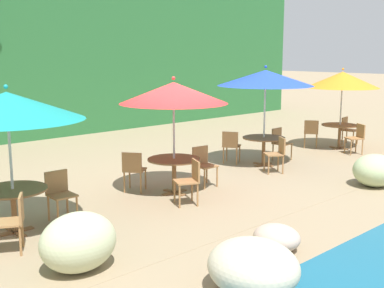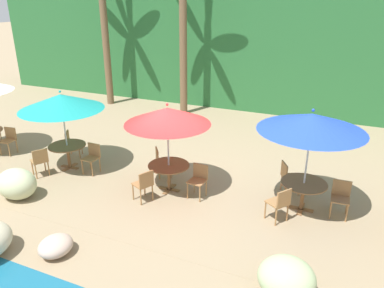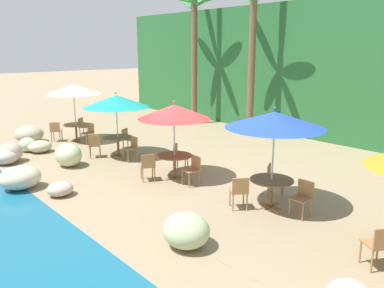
{
  "view_description": "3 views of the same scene",
  "coord_description": "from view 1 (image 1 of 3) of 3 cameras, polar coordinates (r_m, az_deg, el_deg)",
  "views": [
    {
      "loc": [
        -6.8,
        -7.71,
        2.9
      ],
      "look_at": [
        0.32,
        -0.09,
        0.98
      ],
      "focal_mm": 46.53,
      "sensor_mm": 36.0,
      "label": 1
    },
    {
      "loc": [
        3.93,
        -8.06,
        4.92
      ],
      "look_at": [
        0.28,
        0.31,
        1.26
      ],
      "focal_mm": 34.84,
      "sensor_mm": 36.0,
      "label": 2
    },
    {
      "loc": [
        8.98,
        -7.46,
        3.96
      ],
      "look_at": [
        0.14,
        0.3,
        1.09
      ],
      "focal_mm": 36.79,
      "sensor_mm": 36.0,
      "label": 3
    }
  ],
  "objects": [
    {
      "name": "ground_plane",
      "position": [
        10.68,
        -1.61,
        -5.31
      ],
      "size": [
        120.0,
        120.0,
        0.0
      ],
      "primitive_type": "plane",
      "color": "#937F60"
    },
    {
      "name": "rock_seawall",
      "position": [
        7.23,
        0.68,
        -10.38
      ],
      "size": [
        16.11,
        3.43,
        0.8
      ],
      "color": "#BBC496",
      "rests_on": "ground"
    },
    {
      "name": "umbrella_red",
      "position": [
        10.09,
        -2.12,
        5.88
      ],
      "size": [
        2.21,
        2.21,
        2.43
      ],
      "color": "silver",
      "rests_on": "ground"
    },
    {
      "name": "dining_table_teal",
      "position": [
        8.56,
        -19.82,
        -5.66
      ],
      "size": [
        1.1,
        1.1,
        0.74
      ],
      "color": "brown",
      "rests_on": "ground"
    },
    {
      "name": "dining_table_orange",
      "position": [
        15.8,
        16.58,
        1.69
      ],
      "size": [
        1.1,
        1.1,
        0.74
      ],
      "color": "brown",
      "rests_on": "ground"
    },
    {
      "name": "chair_blue_left",
      "position": [
        12.27,
        9.77,
        -0.92
      ],
      "size": [
        0.59,
        0.59,
        0.87
      ],
      "color": "#9E7042",
      "rests_on": "ground"
    },
    {
      "name": "terrace_deck",
      "position": [
        10.68,
        -1.61,
        -5.29
      ],
      "size": [
        18.0,
        5.2,
        0.01
      ],
      "color": "#937F60",
      "rests_on": "ground"
    },
    {
      "name": "umbrella_orange",
      "position": [
        15.65,
        16.87,
        7.06
      ],
      "size": [
        2.17,
        2.17,
        2.45
      ],
      "color": "silver",
      "rests_on": "ground"
    },
    {
      "name": "dining_table_blue",
      "position": [
        13.02,
        8.23,
        0.23
      ],
      "size": [
        1.1,
        1.1,
        0.74
      ],
      "color": "brown",
      "rests_on": "ground"
    },
    {
      "name": "chair_red_inland",
      "position": [
        10.47,
        -6.72,
        -2.8
      ],
      "size": [
        0.59,
        0.59,
        0.87
      ],
      "color": "#9E7042",
      "rests_on": "ground"
    },
    {
      "name": "chair_orange_inland",
      "position": [
        15.68,
        13.49,
        1.4
      ],
      "size": [
        0.59,
        0.59,
        0.87
      ],
      "color": "#9E7042",
      "rests_on": "ground"
    },
    {
      "name": "umbrella_teal",
      "position": [
        8.29,
        -20.44,
        4.1
      ],
      "size": [
        2.41,
        2.41,
        2.41
      ],
      "color": "silver",
      "rests_on": "ground"
    },
    {
      "name": "dining_table_red",
      "position": [
        10.31,
        -2.07,
        -2.36
      ],
      "size": [
        1.1,
        1.1,
        0.74
      ],
      "color": "brown",
      "rests_on": "ground"
    },
    {
      "name": "chair_teal_seaward",
      "position": [
        8.99,
        -14.94,
        -5.3
      ],
      "size": [
        0.43,
        0.44,
        0.87
      ],
      "color": "#9E7042",
      "rests_on": "ground"
    },
    {
      "name": "chair_orange_left",
      "position": [
        15.13,
        18.39,
        0.83
      ],
      "size": [
        0.58,
        0.58,
        0.87
      ],
      "color": "#9E7042",
      "rests_on": "ground"
    },
    {
      "name": "chair_red_left",
      "position": [
        9.57,
        -0.19,
        -3.99
      ],
      "size": [
        0.57,
        0.56,
        0.87
      ],
      "color": "#9E7042",
      "rests_on": "ground"
    },
    {
      "name": "chair_blue_inland",
      "position": [
        13.12,
        4.49,
        -0.07
      ],
      "size": [
        0.58,
        0.57,
        0.87
      ],
      "color": "#9E7042",
      "rests_on": "ground"
    },
    {
      "name": "chair_orange_seaward",
      "position": [
        16.63,
        17.41,
        1.71
      ],
      "size": [
        0.47,
        0.48,
        0.87
      ],
      "color": "#9E7042",
      "rests_on": "ground"
    },
    {
      "name": "chair_teal_left",
      "position": [
        7.77,
        -19.74,
        -8.07
      ],
      "size": [
        0.58,
        0.58,
        0.87
      ],
      "color": "#9E7042",
      "rests_on": "ground"
    },
    {
      "name": "umbrella_blue",
      "position": [
        12.83,
        8.42,
        7.5
      ],
      "size": [
        2.45,
        2.45,
        2.58
      ],
      "color": "silver",
      "rests_on": "ground"
    },
    {
      "name": "chair_blue_seaward",
      "position": [
        13.77,
        10.03,
        0.3
      ],
      "size": [
        0.44,
        0.44,
        0.87
      ],
      "color": "#9E7042",
      "rests_on": "ground"
    },
    {
      "name": "chair_red_seaward",
      "position": [
        10.91,
        1.28,
        -2.19
      ],
      "size": [
        0.46,
        0.46,
        0.87
      ],
      "color": "#9E7042",
      "rests_on": "ground"
    }
  ]
}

